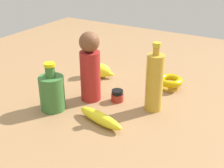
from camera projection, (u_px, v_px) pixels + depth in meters
name	position (u px, v px, depth m)	size (l,w,h in m)	color
ground	(112.00, 98.00, 1.16)	(2.00, 2.00, 0.00)	#936D47
cat_figurine	(97.00, 68.00, 1.32)	(0.13, 0.08, 0.09)	yellow
bottle_tall	(155.00, 82.00, 1.04)	(0.06, 0.06, 0.24)	gold
person_figure_adult	(90.00, 67.00, 1.09)	(0.10, 0.10, 0.26)	#A32220
bowl	(170.00, 82.00, 1.22)	(0.10, 0.10, 0.05)	#BB8D27
banana	(100.00, 118.00, 0.98)	(0.19, 0.04, 0.04)	yellow
nail_polish_jar	(117.00, 96.00, 1.12)	(0.05, 0.05, 0.04)	maroon
bottle_short	(52.00, 92.00, 1.05)	(0.09, 0.09, 0.17)	#376C31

